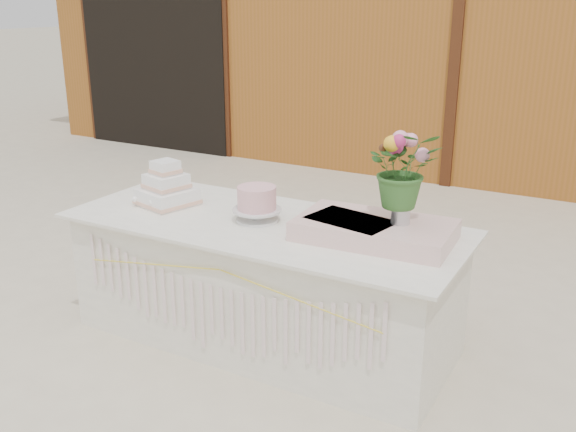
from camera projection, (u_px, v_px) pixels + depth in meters
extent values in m
plane|color=beige|center=(265.00, 337.00, 4.04)|extent=(80.00, 80.00, 0.00)
cube|color=#91521E|center=(497.00, 41.00, 8.52)|extent=(12.00, 4.00, 3.00)
cube|color=black|center=(154.00, 69.00, 8.92)|extent=(2.40, 0.08, 2.20)
cube|color=white|center=(264.00, 283.00, 3.92)|extent=(2.28, 0.88, 0.75)
cube|color=white|center=(263.00, 224.00, 3.80)|extent=(2.40, 1.00, 0.02)
cube|color=white|center=(167.00, 197.00, 4.10)|extent=(0.38, 0.38, 0.11)
cube|color=#F0B497|center=(167.00, 201.00, 4.11)|extent=(0.39, 0.39, 0.02)
cube|color=white|center=(166.00, 181.00, 4.07)|extent=(0.27, 0.27, 0.10)
cube|color=#F0B497|center=(166.00, 186.00, 4.08)|extent=(0.29, 0.29, 0.02)
cube|color=white|center=(165.00, 167.00, 4.04)|extent=(0.18, 0.18, 0.09)
cube|color=#F0B497|center=(166.00, 171.00, 4.05)|extent=(0.19, 0.19, 0.02)
cylinder|color=silver|center=(257.00, 220.00, 3.81)|extent=(0.25, 0.25, 0.02)
cylinder|color=silver|center=(257.00, 215.00, 3.80)|extent=(0.07, 0.07, 0.05)
cylinder|color=silver|center=(257.00, 210.00, 3.79)|extent=(0.29, 0.29, 0.01)
cylinder|color=#EDABAD|center=(257.00, 198.00, 3.77)|extent=(0.23, 0.23, 0.14)
cube|color=beige|center=(375.00, 230.00, 3.51)|extent=(0.87, 0.53, 0.11)
cylinder|color=silver|center=(401.00, 211.00, 3.43)|extent=(0.10, 0.10, 0.14)
imported|color=#316227|center=(404.00, 160.00, 3.34)|extent=(0.49, 0.47, 0.42)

